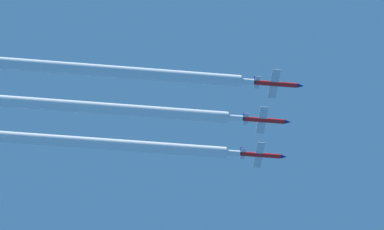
% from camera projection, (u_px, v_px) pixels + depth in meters
% --- Properties ---
extents(jet_far_left, '(7.97, 11.60, 2.79)m').
position_uv_depth(jet_far_left, '(262.00, 155.00, 211.76)').
color(jet_far_left, red).
extents(jet_inner_left, '(7.97, 11.60, 2.79)m').
position_uv_depth(jet_inner_left, '(265.00, 120.00, 204.82)').
color(jet_inner_left, red).
extents(jet_center, '(7.97, 11.60, 2.79)m').
position_uv_depth(jet_center, '(277.00, 84.00, 197.91)').
color(jet_center, red).
extents(smoke_trail_far_left, '(2.67, 89.49, 2.67)m').
position_uv_depth(smoke_trail_far_left, '(52.00, 140.00, 208.83)').
color(smoke_trail_far_left, white).
extents(smoke_trail_inner_left, '(2.67, 90.46, 2.67)m').
position_uv_depth(smoke_trail_inner_left, '(46.00, 104.00, 201.86)').
color(smoke_trail_inner_left, white).
extents(smoke_trail_center, '(2.67, 78.02, 2.67)m').
position_uv_depth(smoke_trail_center, '(79.00, 69.00, 195.31)').
color(smoke_trail_center, white).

